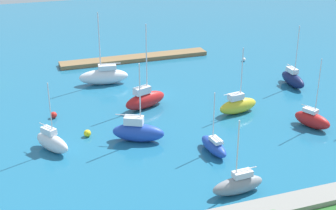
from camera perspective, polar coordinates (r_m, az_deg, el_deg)
water at (r=71.38m, az=-2.03°, el=1.11°), size 160.00×160.00×0.00m
pier_dock at (r=87.83m, az=-3.93°, el=5.54°), size 26.98×3.14×0.71m
sailboat_blue_east_end at (r=57.51m, az=-3.58°, el=-3.13°), size 6.51×4.69×9.75m
sailboat_red_near_pier at (r=63.66m, az=16.68°, el=-1.65°), size 3.58×5.23×9.15m
sailboat_white_off_beacon at (r=56.79m, az=-13.57°, el=-4.25°), size 4.06×5.32×8.40m
sailboat_gray_along_channel at (r=48.15m, az=8.29°, el=-9.28°), size 5.58×1.86×7.95m
sailboat_navy_far_north at (r=77.35m, az=14.55°, el=3.03°), size 2.03×6.18×9.59m
sailboat_yellow_by_breakwater at (r=65.69m, az=8.27°, el=-0.00°), size 6.05×2.75×9.13m
sailboat_blue_west_end at (r=55.23m, az=5.45°, el=-4.83°), size 1.98×5.16×7.26m
sailboat_red_lone_north at (r=66.70m, az=-2.73°, el=0.70°), size 6.85×4.15×11.79m
sailboat_white_outer_mooring at (r=76.15m, az=-7.59°, el=3.42°), size 7.92×3.53×11.37m
mooring_buoy_red at (r=65.55m, az=-13.38°, el=-1.16°), size 0.87×0.87×0.87m
mooring_buoy_yellow at (r=59.64m, az=-9.52°, el=-3.31°), size 0.88×0.88×0.88m
mooring_buoy_white at (r=88.05m, az=8.97°, el=5.34°), size 0.67×0.67×0.67m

